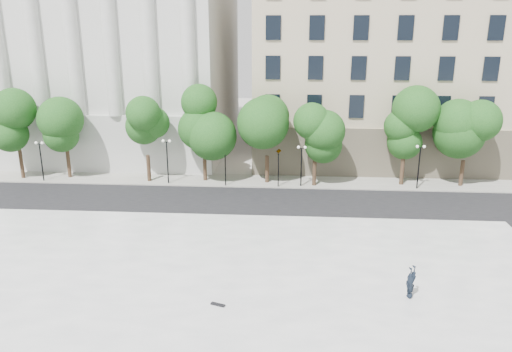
% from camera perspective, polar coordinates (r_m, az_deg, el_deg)
% --- Properties ---
extents(ground, '(160.00, 160.00, 0.00)m').
position_cam_1_polar(ground, '(27.01, -9.26, -16.14)').
color(ground, beige).
rests_on(ground, ground).
extents(plaza, '(44.00, 22.00, 0.45)m').
position_cam_1_polar(plaza, '(29.38, -7.96, -12.61)').
color(plaza, white).
rests_on(plaza, ground).
extents(street, '(60.00, 8.00, 0.02)m').
position_cam_1_polar(street, '(42.93, -3.94, -2.98)').
color(street, black).
rests_on(street, ground).
extents(far_sidewalk, '(60.00, 4.00, 0.12)m').
position_cam_1_polar(far_sidewalk, '(48.55, -2.99, -0.51)').
color(far_sidewalk, '#B1AFA3').
rests_on(far_sidewalk, ground).
extents(building_west, '(31.50, 27.65, 25.60)m').
position_cam_1_polar(building_west, '(64.66, -17.20, 14.73)').
color(building_west, silver).
rests_on(building_west, ground).
extents(building_east, '(36.00, 26.15, 23.00)m').
position_cam_1_polar(building_east, '(62.61, 17.60, 13.04)').
color(building_east, tan).
rests_on(building_east, ground).
extents(traffic_light_west, '(1.00, 1.81, 4.22)m').
position_cam_1_polar(traffic_light_west, '(45.96, -3.57, 3.21)').
color(traffic_light_west, black).
rests_on(traffic_light_west, ground).
extents(traffic_light_east, '(0.74, 1.93, 4.26)m').
position_cam_1_polar(traffic_light_east, '(45.58, 2.60, 3.16)').
color(traffic_light_east, black).
rests_on(traffic_light_east, ground).
extents(person_lying, '(1.71, 1.86, 0.51)m').
position_cam_1_polar(person_lying, '(28.91, 17.14, -12.71)').
color(person_lying, black).
rests_on(person_lying, plaza).
extents(skateboard, '(0.82, 0.44, 0.08)m').
position_cam_1_polar(skateboard, '(27.22, -4.38, -14.43)').
color(skateboard, black).
rests_on(skateboard, plaza).
extents(street_trees, '(45.93, 4.71, 7.95)m').
position_cam_1_polar(street_trees, '(46.66, -1.15, 5.31)').
color(street_trees, '#382619').
rests_on(street_trees, ground).
extents(lamp_posts, '(36.38, 0.28, 4.37)m').
position_cam_1_polar(lamp_posts, '(46.40, -2.98, 2.28)').
color(lamp_posts, black).
rests_on(lamp_posts, ground).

